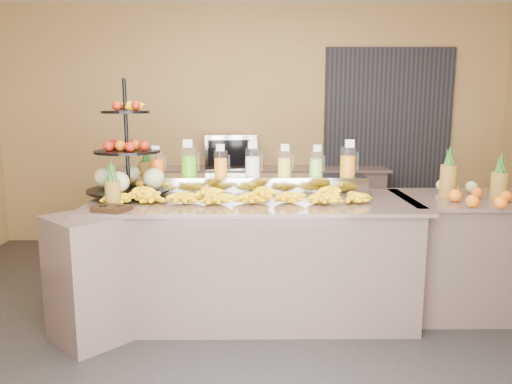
{
  "coord_description": "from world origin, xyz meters",
  "views": [
    {
      "loc": [
        -0.02,
        -3.47,
        1.67
      ],
      "look_at": [
        0.02,
        0.3,
        0.99
      ],
      "focal_mm": 35.0,
      "sensor_mm": 36.0,
      "label": 1
    }
  ],
  "objects_px": {
    "banana_heap": "(236,193)",
    "fruit_stand": "(134,167)",
    "oven_warmer": "(230,151)",
    "pitcher_tray": "(253,185)",
    "condiment_caddy": "(111,208)",
    "right_fruit_pile": "(476,191)"
  },
  "relations": [
    {
      "from": "pitcher_tray",
      "to": "banana_heap",
      "type": "distance_m",
      "value": 0.38
    },
    {
      "from": "right_fruit_pile",
      "to": "condiment_caddy",
      "type": "bearing_deg",
      "value": -173.2
    },
    {
      "from": "pitcher_tray",
      "to": "fruit_stand",
      "type": "bearing_deg",
      "value": -173.05
    },
    {
      "from": "right_fruit_pile",
      "to": "oven_warmer",
      "type": "bearing_deg",
      "value": 134.16
    },
    {
      "from": "right_fruit_pile",
      "to": "oven_warmer",
      "type": "distance_m",
      "value": 2.81
    },
    {
      "from": "condiment_caddy",
      "to": "right_fruit_pile",
      "type": "height_order",
      "value": "right_fruit_pile"
    },
    {
      "from": "fruit_stand",
      "to": "condiment_caddy",
      "type": "height_order",
      "value": "fruit_stand"
    },
    {
      "from": "fruit_stand",
      "to": "oven_warmer",
      "type": "relative_size",
      "value": 1.6
    },
    {
      "from": "banana_heap",
      "to": "right_fruit_pile",
      "type": "relative_size",
      "value": 4.13
    },
    {
      "from": "condiment_caddy",
      "to": "banana_heap",
      "type": "bearing_deg",
      "value": 19.28
    },
    {
      "from": "condiment_caddy",
      "to": "pitcher_tray",
      "type": "bearing_deg",
      "value": 34.02
    },
    {
      "from": "banana_heap",
      "to": "condiment_caddy",
      "type": "distance_m",
      "value": 0.91
    },
    {
      "from": "pitcher_tray",
      "to": "right_fruit_pile",
      "type": "height_order",
      "value": "right_fruit_pile"
    },
    {
      "from": "banana_heap",
      "to": "right_fruit_pile",
      "type": "distance_m",
      "value": 1.83
    },
    {
      "from": "banana_heap",
      "to": "fruit_stand",
      "type": "height_order",
      "value": "fruit_stand"
    },
    {
      "from": "oven_warmer",
      "to": "condiment_caddy",
      "type": "bearing_deg",
      "value": -113.99
    },
    {
      "from": "condiment_caddy",
      "to": "fruit_stand",
      "type": "bearing_deg",
      "value": 86.25
    },
    {
      "from": "fruit_stand",
      "to": "pitcher_tray",
      "type": "bearing_deg",
      "value": -11.65
    },
    {
      "from": "condiment_caddy",
      "to": "oven_warmer",
      "type": "distance_m",
      "value": 2.45
    },
    {
      "from": "fruit_stand",
      "to": "right_fruit_pile",
      "type": "xyz_separation_m",
      "value": [
        2.64,
        -0.23,
        -0.15
      ]
    },
    {
      "from": "condiment_caddy",
      "to": "oven_warmer",
      "type": "xyz_separation_m",
      "value": [
        0.73,
        2.33,
        0.18
      ]
    },
    {
      "from": "banana_heap",
      "to": "oven_warmer",
      "type": "xyz_separation_m",
      "value": [
        -0.13,
        2.03,
        0.12
      ]
    }
  ]
}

